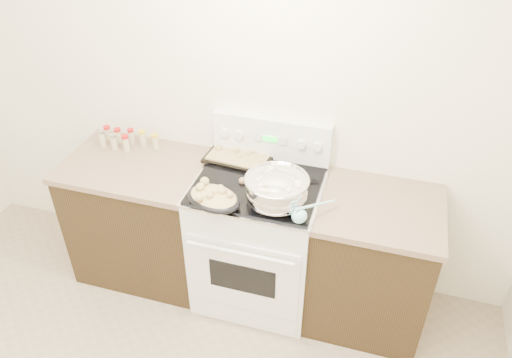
% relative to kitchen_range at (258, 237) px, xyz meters
% --- Properties ---
extents(room_shell, '(4.10, 3.60, 2.75)m').
position_rel_kitchen_range_xyz_m(room_shell, '(-0.35, -1.42, 1.21)').
color(room_shell, white).
rests_on(room_shell, ground).
extents(counter_left, '(0.93, 0.67, 0.92)m').
position_rel_kitchen_range_xyz_m(counter_left, '(-0.83, 0.01, -0.03)').
color(counter_left, black).
rests_on(counter_left, ground).
extents(counter_right, '(0.73, 0.67, 0.92)m').
position_rel_kitchen_range_xyz_m(counter_right, '(0.73, 0.01, -0.03)').
color(counter_right, black).
rests_on(counter_right, ground).
extents(kitchen_range, '(0.78, 0.73, 1.22)m').
position_rel_kitchen_range_xyz_m(kitchen_range, '(0.00, 0.00, 0.00)').
color(kitchen_range, white).
rests_on(kitchen_range, ground).
extents(mixing_bowl, '(0.40, 0.40, 0.21)m').
position_rel_kitchen_range_xyz_m(mixing_bowl, '(0.15, -0.16, 0.54)').
color(mixing_bowl, silver).
rests_on(mixing_bowl, kitchen_range).
extents(roasting_pan, '(0.38, 0.32, 0.12)m').
position_rel_kitchen_range_xyz_m(roasting_pan, '(-0.18, -0.28, 0.50)').
color(roasting_pan, black).
rests_on(roasting_pan, kitchen_range).
extents(baking_sheet, '(0.44, 0.33, 0.06)m').
position_rel_kitchen_range_xyz_m(baking_sheet, '(-0.19, 0.22, 0.47)').
color(baking_sheet, black).
rests_on(baking_sheet, kitchen_range).
extents(wooden_spoon, '(0.17, 0.20, 0.04)m').
position_rel_kitchen_range_xyz_m(wooden_spoon, '(-0.07, -0.01, 0.46)').
color(wooden_spoon, '#A2734A').
rests_on(wooden_spoon, kitchen_range).
extents(blue_ladle, '(0.21, 0.24, 0.11)m').
position_rel_kitchen_range_xyz_m(blue_ladle, '(0.32, -0.28, 0.49)').
color(blue_ladle, '#9DE1EA').
rests_on(blue_ladle, kitchen_range).
extents(spice_jars, '(0.40, 0.14, 0.12)m').
position_rel_kitchen_range_xyz_m(spice_jars, '(-0.99, 0.17, 0.49)').
color(spice_jars, '#BFB28C').
rests_on(spice_jars, counter_left).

